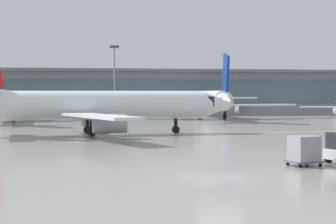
{
  "coord_description": "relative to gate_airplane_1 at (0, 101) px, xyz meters",
  "views": [
    {
      "loc": [
        -7.83,
        -30.03,
        4.75
      ],
      "look_at": [
        0.15,
        19.26,
        3.0
      ],
      "focal_mm": 59.97,
      "sensor_mm": 36.0,
      "label": 1
    }
  ],
  "objects": [
    {
      "name": "taxiing_regional_jet",
      "position": [
        15.6,
        -33.57,
        -0.17
      ],
      "size": [
        32.33,
        29.93,
        10.7
      ],
      "rotation": [
        0.0,
        0.0,
        0.09
      ],
      "color": "white",
      "rests_on": "ground_plane"
    },
    {
      "name": "ground_plane",
      "position": [
        20.65,
        -66.77,
        -3.38
      ],
      "size": [
        400.0,
        400.0,
        0.0
      ],
      "primitive_type": "plane",
      "color": "gray"
    },
    {
      "name": "gate_airplane_2",
      "position": [
        36.54,
        1.44,
        -0.09
      ],
      "size": [
        30.77,
        33.13,
        10.97
      ],
      "rotation": [
        0.0,
        0.0,
        1.51
      ],
      "color": "white",
      "rests_on": "ground_plane"
    },
    {
      "name": "terminal_concourse",
      "position": [
        20.65,
        23.13,
        1.53
      ],
      "size": [
        171.3,
        11.0,
        9.6
      ],
      "color": "#9EA3A8",
      "rests_on": "ground_plane"
    },
    {
      "name": "cargo_dolly_lead",
      "position": [
        27.25,
        -62.63,
        -2.33
      ],
      "size": [
        2.4,
        2.03,
        1.94
      ],
      "rotation": [
        0.0,
        0.0,
        0.23
      ],
      "color": "#595B60",
      "rests_on": "ground_plane"
    },
    {
      "name": "gate_airplane_1",
      "position": [
        0.0,
        0.0,
        0.0
      ],
      "size": [
        31.63,
        34.06,
        11.28
      ],
      "rotation": [
        0.0,
        0.0,
        1.63
      ],
      "color": "white",
      "rests_on": "ground_plane"
    },
    {
      "name": "taxiway_centreline_stripe",
      "position": [
        16.01,
        -35.53,
        -3.38
      ],
      "size": [
        109.54,
        10.73,
        0.01
      ],
      "primitive_type": "cube",
      "rotation": [
        0.0,
        0.0,
        0.09
      ],
      "color": "yellow",
      "rests_on": "ground_plane"
    },
    {
      "name": "apron_light_mast_1",
      "position": [
        20.05,
        14.02,
        4.3
      ],
      "size": [
        1.8,
        0.36,
        13.99
      ],
      "color": "gray",
      "rests_on": "ground_plane"
    }
  ]
}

